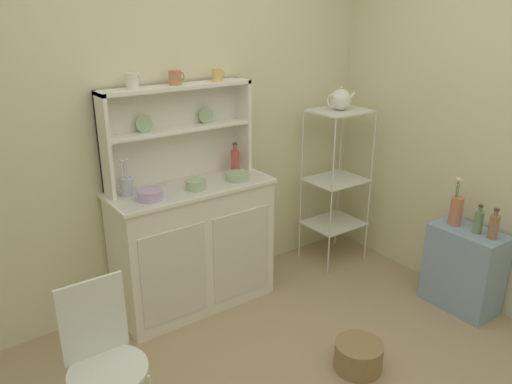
# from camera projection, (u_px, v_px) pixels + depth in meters

# --- Properties ---
(wall_back) EXTENTS (3.84, 0.05, 2.50)m
(wall_back) POSITION_uv_depth(u_px,v_px,m) (177.00, 124.00, 3.36)
(wall_back) COLOR beige
(wall_back) RESTS_ON ground
(hutch_cabinet) EXTENTS (1.10, 0.45, 0.89)m
(hutch_cabinet) POSITION_uv_depth(u_px,v_px,m) (194.00, 245.00, 3.41)
(hutch_cabinet) COLOR white
(hutch_cabinet) RESTS_ON ground
(hutch_shelf_unit) EXTENTS (1.03, 0.18, 0.64)m
(hutch_shelf_unit) POSITION_uv_depth(u_px,v_px,m) (176.00, 125.00, 3.26)
(hutch_shelf_unit) COLOR silver
(hutch_shelf_unit) RESTS_ON hutch_cabinet
(bakers_rack) EXTENTS (0.44, 0.37, 1.26)m
(bakers_rack) POSITION_uv_depth(u_px,v_px,m) (336.00, 171.00, 3.95)
(bakers_rack) COLOR silver
(bakers_rack) RESTS_ON ground
(side_shelf_blue) EXTENTS (0.28, 0.48, 0.59)m
(side_shelf_blue) POSITION_uv_depth(u_px,v_px,m) (464.00, 269.00, 3.43)
(side_shelf_blue) COLOR #849EBC
(side_shelf_blue) RESTS_ON ground
(wire_chair) EXTENTS (0.36, 0.36, 0.85)m
(wire_chair) POSITION_uv_depth(u_px,v_px,m) (102.00, 352.00, 2.25)
(wire_chair) COLOR white
(wire_chair) RESTS_ON ground
(floor_basket) EXTENTS (0.28, 0.28, 0.17)m
(floor_basket) POSITION_uv_depth(u_px,v_px,m) (358.00, 356.00, 2.89)
(floor_basket) COLOR #93754C
(floor_basket) RESTS_ON ground
(cup_cream_0) EXTENTS (0.09, 0.08, 0.09)m
(cup_cream_0) POSITION_uv_depth(u_px,v_px,m) (132.00, 81.00, 2.96)
(cup_cream_0) COLOR silver
(cup_cream_0) RESTS_ON hutch_shelf_unit
(cup_terracotta_1) EXTENTS (0.09, 0.08, 0.09)m
(cup_terracotta_1) POSITION_uv_depth(u_px,v_px,m) (175.00, 77.00, 3.11)
(cup_terracotta_1) COLOR #C67556
(cup_terracotta_1) RESTS_ON hutch_shelf_unit
(cup_gold_2) EXTENTS (0.08, 0.07, 0.08)m
(cup_gold_2) POSITION_uv_depth(u_px,v_px,m) (217.00, 75.00, 3.28)
(cup_gold_2) COLOR #DBB760
(cup_gold_2) RESTS_ON hutch_shelf_unit
(bowl_mixing_large) EXTENTS (0.16, 0.16, 0.06)m
(bowl_mixing_large) POSITION_uv_depth(u_px,v_px,m) (150.00, 195.00, 3.02)
(bowl_mixing_large) COLOR #B79ECC
(bowl_mixing_large) RESTS_ON hutch_cabinet
(bowl_floral_medium) EXTENTS (0.13, 0.13, 0.06)m
(bowl_floral_medium) POSITION_uv_depth(u_px,v_px,m) (196.00, 184.00, 3.20)
(bowl_floral_medium) COLOR #9EB78E
(bowl_floral_medium) RESTS_ON hutch_cabinet
(bowl_cream_small) EXTENTS (0.16, 0.16, 0.05)m
(bowl_cream_small) POSITION_uv_depth(u_px,v_px,m) (238.00, 176.00, 3.37)
(bowl_cream_small) COLOR #9EB78E
(bowl_cream_small) RESTS_ON hutch_cabinet
(jam_bottle) EXTENTS (0.06, 0.06, 0.21)m
(jam_bottle) POSITION_uv_depth(u_px,v_px,m) (235.00, 160.00, 3.52)
(jam_bottle) COLOR #B74C47
(jam_bottle) RESTS_ON hutch_cabinet
(utensil_jar) EXTENTS (0.08, 0.08, 0.24)m
(utensil_jar) POSITION_uv_depth(u_px,v_px,m) (126.00, 186.00, 3.08)
(utensil_jar) COLOR #B2B7C6
(utensil_jar) RESTS_ON hutch_cabinet
(porcelain_teapot) EXTENTS (0.25, 0.16, 0.18)m
(porcelain_teapot) POSITION_uv_depth(u_px,v_px,m) (340.00, 99.00, 3.75)
(porcelain_teapot) COLOR white
(porcelain_teapot) RESTS_ON bakers_rack
(flower_vase) EXTENTS (0.09, 0.09, 0.34)m
(flower_vase) POSITION_uv_depth(u_px,v_px,m) (456.00, 209.00, 3.38)
(flower_vase) COLOR #C67556
(flower_vase) RESTS_ON side_shelf_blue
(oil_bottle) EXTENTS (0.06, 0.06, 0.20)m
(oil_bottle) POSITION_uv_depth(u_px,v_px,m) (478.00, 221.00, 3.26)
(oil_bottle) COLOR #6B8C60
(oil_bottle) RESTS_ON side_shelf_blue
(vinegar_bottle) EXTENTS (0.06, 0.06, 0.21)m
(vinegar_bottle) POSITION_uv_depth(u_px,v_px,m) (494.00, 226.00, 3.18)
(vinegar_bottle) COLOR #99704C
(vinegar_bottle) RESTS_ON side_shelf_blue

